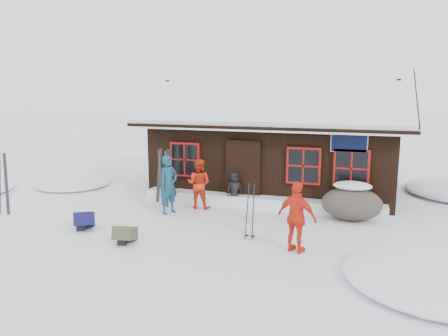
{
  "coord_description": "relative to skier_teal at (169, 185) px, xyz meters",
  "views": [
    {
      "loc": [
        4.49,
        -10.73,
        3.7
      ],
      "look_at": [
        0.52,
        1.6,
        1.3
      ],
      "focal_mm": 35.0,
      "sensor_mm": 36.0,
      "label": 1
    }
  ],
  "objects": [
    {
      "name": "ground",
      "position": [
        0.92,
        -0.75,
        -0.87
      ],
      "size": [
        120.0,
        120.0,
        0.0
      ],
      "primitive_type": "plane",
      "color": "white",
      "rests_on": "ground"
    },
    {
      "name": "mountain_hut",
      "position": [
        2.42,
        4.23,
        0.71
      ],
      "size": [
        8.9,
        6.09,
        4.42
      ],
      "color": "black",
      "rests_on": "ground"
    },
    {
      "name": "snow_drift",
      "position": [
        2.42,
        1.5,
        -0.69
      ],
      "size": [
        7.6,
        0.6,
        0.35
      ],
      "primitive_type": "cube",
      "color": "white",
      "rests_on": "ground"
    },
    {
      "name": "snow_mounds",
      "position": [
        2.57,
        1.12,
        -0.87
      ],
      "size": [
        20.6,
        13.2,
        0.48
      ],
      "color": "white",
      "rests_on": "ground"
    },
    {
      "name": "skier_teal",
      "position": [
        0.0,
        0.0,
        0.0
      ],
      "size": [
        0.65,
        0.75,
        1.74
      ],
      "primitive_type": "imported",
      "rotation": [
        0.0,
        0.0,
        1.12
      ],
      "color": "navy",
      "rests_on": "ground"
    },
    {
      "name": "skier_orange_left",
      "position": [
        0.64,
        0.79,
        -0.09
      ],
      "size": [
        0.76,
        0.6,
        1.55
      ],
      "primitive_type": "imported",
      "rotation": [
        0.0,
        0.0,
        3.16
      ],
      "color": "red",
      "rests_on": "ground"
    },
    {
      "name": "skier_orange_right",
      "position": [
        4.08,
        -1.99,
        -0.05
      ],
      "size": [
        1.04,
        0.72,
        1.64
      ],
      "primitive_type": "imported",
      "rotation": [
        0.0,
        0.0,
        2.78
      ],
      "color": "red",
      "rests_on": "ground"
    },
    {
      "name": "skier_crouched",
      "position": [
        1.62,
        1.4,
        -0.34
      ],
      "size": [
        0.61,
        0.6,
        1.06
      ],
      "primitive_type": "imported",
      "rotation": [
        0.0,
        0.0,
        0.73
      ],
      "color": "black",
      "rests_on": "ground"
    },
    {
      "name": "boulder",
      "position": [
        5.19,
        0.97,
        -0.37
      ],
      "size": [
        1.69,
        1.26,
        0.98
      ],
      "color": "#4F473F",
      "rests_on": "ground"
    },
    {
      "name": "ski_pair_left",
      "position": [
        -4.58,
        -1.6,
        0.03
      ],
      "size": [
        0.56,
        0.16,
        1.91
      ],
      "rotation": [
        0.0,
        0.0,
        -0.13
      ],
      "color": "black",
      "rests_on": "ground"
    },
    {
      "name": "ski_pair_mid",
      "position": [
        -0.5,
        0.72,
        -0.01
      ],
      "size": [
        0.44,
        0.27,
        1.82
      ],
      "rotation": [
        0.0,
        0.0,
        -0.53
      ],
      "color": "black",
      "rests_on": "ground"
    },
    {
      "name": "ski_pair_right",
      "position": [
        -0.71,
        1.09,
        -0.01
      ],
      "size": [
        0.54,
        0.1,
        1.81
      ],
      "rotation": [
        0.0,
        0.0,
        -0.01
      ],
      "color": "black",
      "rests_on": "ground"
    },
    {
      "name": "ski_poles",
      "position": [
        2.86,
        -1.47,
        -0.18
      ],
      "size": [
        0.26,
        0.13,
        1.45
      ],
      "color": "black",
      "rests_on": "ground"
    },
    {
      "name": "backpack_blue",
      "position": [
        -1.51,
        -2.04,
        -0.69
      ],
      "size": [
        0.76,
        0.81,
        0.35
      ],
      "primitive_type": "cube",
      "rotation": [
        0.0,
        0.0,
        0.54
      ],
      "color": "#12114A",
      "rests_on": "ground"
    },
    {
      "name": "backpack_olive",
      "position": [
        0.07,
        -2.66,
        -0.71
      ],
      "size": [
        0.55,
        0.67,
        0.32
      ],
      "primitive_type": "cube",
      "rotation": [
        0.0,
        0.0,
        0.18
      ],
      "color": "#444331",
      "rests_on": "ground"
    }
  ]
}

